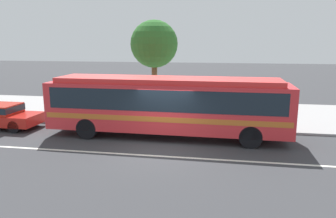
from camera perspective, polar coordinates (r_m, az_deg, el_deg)
The scene contains 8 objects.
ground_plane at distance 14.07m, azimuth -1.12°, elevation -7.17°, with size 120.00×120.00×0.00m, color #353539.
sidewalk_slab at distance 21.09m, azimuth 2.71°, elevation -0.61°, with size 60.00×8.00×0.12m, color #989695.
lane_stripe_center at distance 13.33m, azimuth -1.78°, elevation -8.25°, with size 56.00×0.16×0.01m, color silver.
transit_bus at distance 15.60m, azimuth -0.14°, elevation 1.09°, with size 11.53×2.63×2.89m.
pedestrian_waiting_near_sign at distance 19.94m, azimuth -12.38°, elevation 1.43°, with size 0.47×0.47×1.66m.
pedestrian_walking_along_curb at distance 18.30m, azimuth 9.69°, elevation 0.72°, with size 0.42×0.42×1.71m.
pedestrian_standing_by_tree at distance 18.93m, azimuth -7.71°, elevation 1.14°, with size 0.48×0.48×1.70m.
street_tree_near_stop at distance 20.34m, azimuth -2.44°, elevation 11.23°, with size 2.92×2.92×5.77m.
Camera 1 is at (2.55, -13.07, 4.55)m, focal length 34.71 mm.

